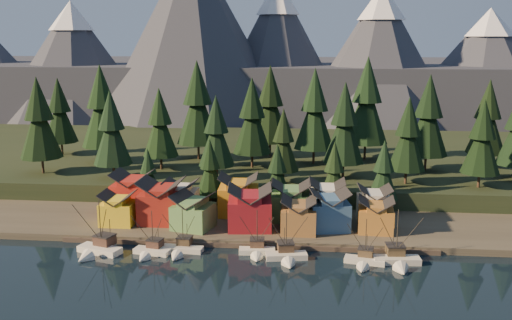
# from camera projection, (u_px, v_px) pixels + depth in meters

# --- Properties ---
(ground) EXTENTS (500.00, 500.00, 0.00)m
(ground) POSITION_uv_depth(u_px,v_px,m) (237.00, 277.00, 105.65)
(ground) COLOR black
(ground) RESTS_ON ground
(shore_strip) EXTENTS (400.00, 50.00, 1.50)m
(shore_strip) POSITION_uv_depth(u_px,v_px,m) (257.00, 210.00, 144.41)
(shore_strip) COLOR #3B352B
(shore_strip) RESTS_ON ground
(hillside) EXTENTS (420.00, 100.00, 6.00)m
(hillside) POSITION_uv_depth(u_px,v_px,m) (272.00, 160.00, 192.58)
(hillside) COLOR black
(hillside) RESTS_ON ground
(dock) EXTENTS (80.00, 4.00, 1.00)m
(dock) POSITION_uv_depth(u_px,v_px,m) (247.00, 243.00, 121.60)
(dock) COLOR #4E4037
(dock) RESTS_ON ground
(mountain_ridge) EXTENTS (560.00, 190.00, 90.00)m
(mountain_ridge) POSITION_uv_depth(u_px,v_px,m) (281.00, 71.00, 308.38)
(mountain_ridge) COLOR #3F4451
(mountain_ridge) RESTS_ON ground
(boat_0) EXTENTS (10.00, 10.69, 12.58)m
(boat_0) POSITION_uv_depth(u_px,v_px,m) (96.00, 243.00, 116.14)
(boat_0) COLOR silver
(boat_0) RESTS_ON ground
(boat_1) EXTENTS (8.09, 8.63, 10.09)m
(boat_1) POSITION_uv_depth(u_px,v_px,m) (150.00, 246.00, 115.87)
(boat_1) COLOR silver
(boat_1) RESTS_ON ground
(boat_2) EXTENTS (8.97, 9.63, 10.04)m
(boat_2) POSITION_uv_depth(u_px,v_px,m) (181.00, 244.00, 117.02)
(boat_2) COLOR beige
(boat_2) RESTS_ON ground
(boat_3) EXTENTS (7.79, 8.37, 10.10)m
(boat_3) POSITION_uv_depth(u_px,v_px,m) (257.00, 245.00, 116.06)
(boat_3) COLOR silver
(boat_3) RESTS_ON ground
(boat_4) EXTENTS (8.87, 9.46, 11.15)m
(boat_4) POSITION_uv_depth(u_px,v_px,m) (287.00, 250.00, 113.09)
(boat_4) COLOR beige
(boat_4) RESTS_ON ground
(boat_5) EXTENTS (8.46, 8.92, 9.93)m
(boat_5) POSITION_uv_depth(u_px,v_px,m) (364.00, 255.00, 111.00)
(boat_5) COLOR beige
(boat_5) RESTS_ON ground
(boat_6) EXTENTS (9.55, 10.27, 12.04)m
(boat_6) POSITION_uv_depth(u_px,v_px,m) (398.00, 253.00, 110.72)
(boat_6) COLOR beige
(boat_6) RESTS_ON ground
(house_front_0) EXTENTS (7.54, 7.13, 7.50)m
(house_front_0) POSITION_uv_depth(u_px,v_px,m) (118.00, 207.00, 130.25)
(house_front_0) COLOR yellow
(house_front_0) RESTS_ON shore_strip
(house_front_1) EXTENTS (9.79, 9.40, 10.13)m
(house_front_1) POSITION_uv_depth(u_px,v_px,m) (162.00, 200.00, 131.45)
(house_front_1) COLOR maroon
(house_front_1) RESTS_ON shore_strip
(house_front_2) EXTENTS (9.98, 10.03, 7.99)m
(house_front_2) POSITION_uv_depth(u_px,v_px,m) (193.00, 210.00, 127.36)
(house_front_2) COLOR #548447
(house_front_2) RESTS_ON shore_strip
(house_front_3) EXTENTS (10.40, 10.00, 9.71)m
(house_front_3) POSITION_uv_depth(u_px,v_px,m) (250.00, 206.00, 127.03)
(house_front_3) COLOR maroon
(house_front_3) RESTS_ON shore_strip
(house_front_4) EXTENTS (7.67, 8.27, 7.78)m
(house_front_4) POSITION_uv_depth(u_px,v_px,m) (299.00, 214.00, 124.97)
(house_front_4) COLOR olive
(house_front_4) RESTS_ON shore_strip
(house_front_5) EXTENTS (9.69, 9.05, 8.97)m
(house_front_5) POSITION_uv_depth(u_px,v_px,m) (329.00, 209.00, 126.61)
(house_front_5) COLOR #385D86
(house_front_5) RESTS_ON shore_strip
(house_front_6) EXTENTS (7.98, 7.59, 7.58)m
(house_front_6) POSITION_uv_depth(u_px,v_px,m) (376.00, 214.00, 125.23)
(house_front_6) COLOR #A16929
(house_front_6) RESTS_ON shore_strip
(house_back_0) EXTENTS (9.39, 9.03, 10.10)m
(house_back_0) POSITION_uv_depth(u_px,v_px,m) (133.00, 191.00, 139.28)
(house_back_0) COLOR #A32119
(house_back_0) RESTS_ON shore_strip
(house_back_1) EXTENTS (7.90, 8.00, 8.58)m
(house_back_1) POSITION_uv_depth(u_px,v_px,m) (181.00, 197.00, 136.57)
(house_back_1) COLOR silver
(house_back_1) RESTS_ON shore_strip
(house_back_2) EXTENTS (9.60, 8.88, 9.80)m
(house_back_2) POSITION_uv_depth(u_px,v_px,m) (238.00, 194.00, 137.10)
(house_back_2) COLOR #C0811B
(house_back_2) RESTS_ON shore_strip
(house_back_3) EXTENTS (9.34, 8.38, 9.17)m
(house_back_3) POSITION_uv_depth(u_px,v_px,m) (291.00, 200.00, 133.31)
(house_back_3) COLOR #518246
(house_back_3) RESTS_ON shore_strip
(house_back_4) EXTENTS (8.48, 8.14, 9.17)m
(house_back_4) POSITION_uv_depth(u_px,v_px,m) (327.00, 198.00, 134.44)
(house_back_4) COLOR silver
(house_back_4) RESTS_ON shore_strip
(house_back_5) EXTENTS (7.71, 7.80, 8.43)m
(house_back_5) POSITION_uv_depth(u_px,v_px,m) (374.00, 203.00, 131.77)
(house_back_5) COLOR beige
(house_back_5) RESTS_ON shore_strip
(tree_hill_0) EXTENTS (11.67, 11.67, 27.18)m
(tree_hill_0) POSITION_uv_depth(u_px,v_px,m) (39.00, 121.00, 157.86)
(tree_hill_0) COLOR #332319
(tree_hill_0) RESTS_ON hillside
(tree_hill_1) EXTENTS (12.83, 12.83, 29.89)m
(tree_hill_1) POSITION_uv_depth(u_px,v_px,m) (102.00, 109.00, 171.95)
(tree_hill_1) COLOR #332319
(tree_hill_1) RESTS_ON hillside
(tree_hill_2) EXTENTS (10.35, 10.35, 24.12)m
(tree_hill_2) POSITION_uv_depth(u_px,v_px,m) (112.00, 130.00, 152.19)
(tree_hill_2) COLOR #332319
(tree_hill_2) RESTS_ON hillside
(tree_hill_3) EXTENTS (10.17, 10.17, 23.69)m
(tree_hill_3) POSITION_uv_depth(u_px,v_px,m) (160.00, 125.00, 162.95)
(tree_hill_3) COLOR #332319
(tree_hill_3) RESTS_ON hillside
(tree_hill_4) EXTENTS (13.27, 13.27, 30.90)m
(tree_hill_4) POSITION_uv_depth(u_px,v_px,m) (198.00, 106.00, 175.93)
(tree_hill_4) COLOR #332319
(tree_hill_4) RESTS_ON hillside
(tree_hill_5) EXTENTS (9.78, 9.78, 22.79)m
(tree_hill_5) POSITION_uv_depth(u_px,v_px,m) (216.00, 134.00, 151.58)
(tree_hill_5) COLOR #332319
(tree_hill_5) RESTS_ON hillside
(tree_hill_6) EXTENTS (11.38, 11.38, 26.52)m
(tree_hill_6) POSITION_uv_depth(u_px,v_px,m) (252.00, 119.00, 164.97)
(tree_hill_6) COLOR #332319
(tree_hill_6) RESTS_ON hillside
(tree_hill_7) EXTENTS (8.48, 8.48, 19.76)m
(tree_hill_7) POSITION_uv_depth(u_px,v_px,m) (283.00, 142.00, 148.24)
(tree_hill_7) COLOR #332319
(tree_hill_7) RESTS_ON hillside
(tree_hill_8) EXTENTS (12.39, 12.39, 28.86)m
(tree_hill_8) POSITION_uv_depth(u_px,v_px,m) (315.00, 112.00, 169.77)
(tree_hill_8) COLOR #332319
(tree_hill_8) RESTS_ON hillside
(tree_hill_9) EXTENTS (11.23, 11.23, 26.17)m
(tree_hill_9) POSITION_uv_depth(u_px,v_px,m) (344.00, 126.00, 152.76)
(tree_hill_9) COLOR #332319
(tree_hill_9) RESTS_ON hillside
(tree_hill_10) EXTENTS (13.78, 13.78, 32.10)m
(tree_hill_10) POSITION_uv_depth(u_px,v_px,m) (367.00, 104.00, 175.63)
(tree_hill_10) COLOR #332319
(tree_hill_10) RESTS_ON hillside
(tree_hill_11) EXTENTS (9.81, 9.81, 22.85)m
(tree_hill_11) POSITION_uv_depth(u_px,v_px,m) (408.00, 137.00, 146.73)
(tree_hill_11) COLOR #332319
(tree_hill_11) RESTS_ON hillside
(tree_hill_12) EXTENTS (11.87, 11.87, 27.65)m
(tree_hill_12) POSITION_uv_depth(u_px,v_px,m) (428.00, 118.00, 160.97)
(tree_hill_12) COLOR #332319
(tree_hill_12) RESTS_ON hillside
(tree_hill_13) EXTENTS (9.71, 9.71, 22.62)m
(tree_hill_13) POSITION_uv_depth(u_px,v_px,m) (482.00, 140.00, 143.07)
(tree_hill_13) COLOR #332319
(tree_hill_13) RESTS_ON hillside
(tree_hill_14) EXTENTS (11.13, 11.13, 25.94)m
(tree_hill_14) POSITION_uv_depth(u_px,v_px,m) (487.00, 120.00, 165.26)
(tree_hill_14) COLOR #332319
(tree_hill_14) RESTS_ON hillside
(tree_hill_15) EXTENTS (12.54, 12.54, 29.21)m
(tree_hill_15) POSITION_uv_depth(u_px,v_px,m) (270.00, 107.00, 180.81)
(tree_hill_15) COLOR #332319
(tree_hill_15) RESTS_ON hillside
(tree_hill_16) EXTENTS (10.77, 10.77, 25.08)m
(tree_hill_16) POSITION_uv_depth(u_px,v_px,m) (60.00, 113.00, 183.98)
(tree_hill_16) COLOR #332319
(tree_hill_16) RESTS_ON hillside
(tree_shore_0) EXTENTS (6.26, 6.26, 14.59)m
(tree_shore_0) POSITION_uv_depth(u_px,v_px,m) (148.00, 174.00, 145.29)
(tree_shore_0) COLOR #332319
(tree_shore_0) RESTS_ON shore_strip
(tree_shore_1) EXTENTS (7.46, 7.46, 17.38)m
(tree_shore_1) POSITION_uv_depth(u_px,v_px,m) (210.00, 169.00, 143.42)
(tree_shore_1) COLOR #332319
(tree_shore_1) RESTS_ON shore_strip
(tree_shore_2) EXTENTS (7.05, 7.05, 16.43)m
(tree_shore_2) POSITION_uv_depth(u_px,v_px,m) (277.00, 173.00, 141.88)
(tree_shore_2) COLOR #332319
(tree_shore_2) RESTS_ON shore_strip
(tree_shore_3) EXTENTS (7.42, 7.42, 17.29)m
(tree_shore_3) POSITION_uv_depth(u_px,v_px,m) (334.00, 172.00, 140.42)
(tree_shore_3) COLOR #332319
(tree_shore_3) RESTS_ON shore_strip
(tree_shore_4) EXTENTS (7.67, 7.67, 17.86)m
(tree_shore_4) POSITION_uv_depth(u_px,v_px,m) (384.00, 172.00, 139.20)
(tree_shore_4) COLOR #332319
(tree_shore_4) RESTS_ON shore_strip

